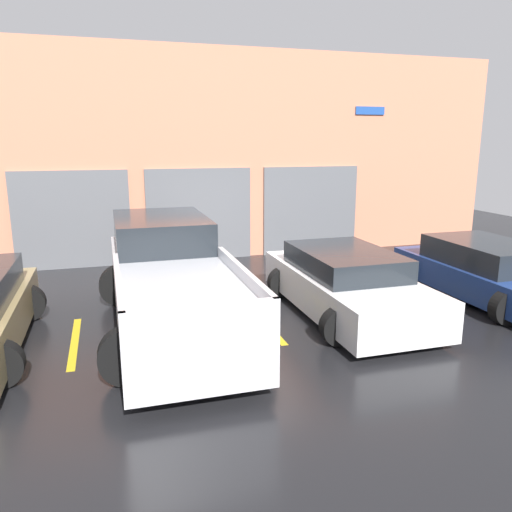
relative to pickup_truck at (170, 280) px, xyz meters
name	(u,v)px	position (x,y,z in m)	size (l,w,h in m)	color
ground_plane	(234,289)	(1.60, 1.87, -0.84)	(28.00, 28.00, 0.00)	black
shophouse_building	(203,157)	(1.59, 5.16, 1.88)	(17.32, 0.68, 5.53)	#D17A5B
pickup_truck	(170,280)	(0.00, 0.00, 0.00)	(2.43, 5.54, 1.76)	silver
sedan_white	(346,284)	(3.20, -0.25, -0.27)	(2.17, 4.24, 1.19)	white
van_right	(488,272)	(6.40, -0.24, -0.29)	(2.14, 4.26, 1.17)	navy
parking_stripe_left	(75,342)	(-1.60, -0.27, -0.83)	(0.12, 2.20, 0.01)	gold
parking_stripe_centre	(264,322)	(1.60, -0.27, -0.83)	(0.12, 2.20, 0.01)	gold
parking_stripe_right	(419,305)	(4.80, -0.27, -0.83)	(0.12, 2.20, 0.01)	gold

